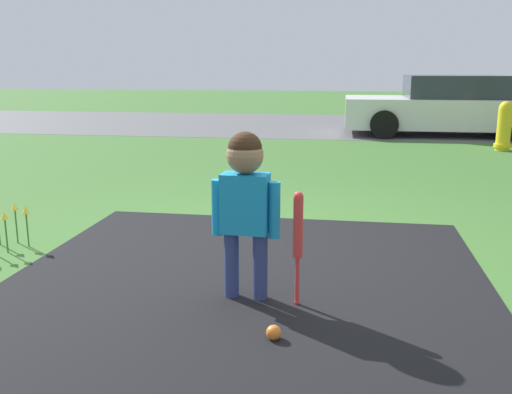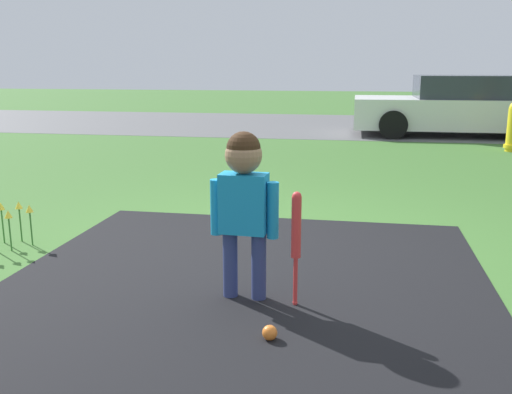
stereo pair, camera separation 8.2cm
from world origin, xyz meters
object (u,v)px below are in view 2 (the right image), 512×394
Objects in this scene: child at (244,192)px; parked_car at (455,107)px; baseball_bat at (296,232)px; sports_ball at (270,333)px.

parked_car reaches higher than child.
parked_car is at bearing 76.29° from baseball_bat.
parked_car is (2.30, 9.41, 0.12)m from baseball_bat.
child is at bearing 114.63° from sports_ball.
child reaches higher than baseball_bat.
parked_car reaches higher than baseball_bat.
sports_ball is at bearing -99.58° from baseball_bat.
baseball_bat is at bearing -7.04° from child.
sports_ball is at bearing 76.04° from parked_car.
child is 0.26× the size of parked_car.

